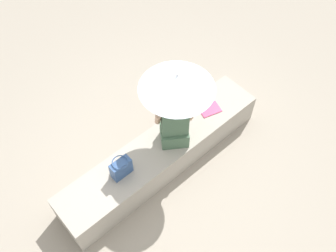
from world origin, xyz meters
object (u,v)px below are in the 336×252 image
object	(u,v)px
person_seated	(175,122)
parasol	(177,82)
handbag_black	(121,168)
magazine	(210,109)

from	to	relation	value
person_seated	parasol	distance (m)	0.61
parasol	handbag_black	size ratio (longest dim) A/B	4.16
parasol	person_seated	bearing A→B (deg)	36.42
handbag_black	parasol	bearing A→B (deg)	179.55
handbag_black	person_seated	bearing A→B (deg)	176.03
person_seated	magazine	bearing A→B (deg)	-176.04
person_seated	magazine	world-z (taller)	person_seated
person_seated	parasol	world-z (taller)	parasol
parasol	handbag_black	bearing A→B (deg)	-0.45
person_seated	handbag_black	bearing A→B (deg)	-3.97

